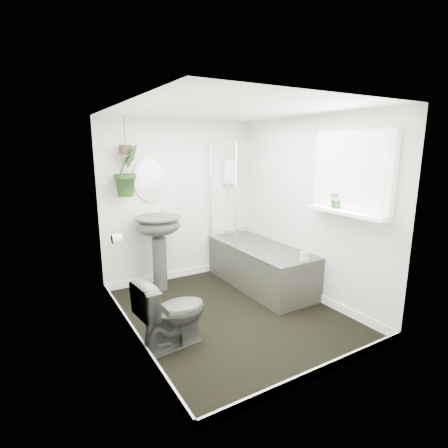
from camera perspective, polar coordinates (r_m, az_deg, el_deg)
floor at (r=4.27m, az=1.06°, el=-14.40°), size 2.30×2.80×0.02m
ceiling at (r=3.83m, az=1.21°, el=18.29°), size 2.30×2.80×0.02m
wall_back at (r=5.12m, az=-7.22°, el=3.72°), size 2.30×0.02×2.30m
wall_front at (r=2.82m, az=16.40°, el=-3.92°), size 2.30×0.02×2.30m
wall_left at (r=3.44m, az=-15.56°, el=-0.98°), size 0.02×2.80×2.30m
wall_right at (r=4.60m, az=13.53°, el=2.47°), size 0.02×2.80×2.30m
skirting at (r=4.25m, az=1.06°, el=-13.68°), size 2.30×2.80×0.10m
bathtub at (r=4.95m, az=5.95°, el=-6.82°), size 0.72×1.72×0.58m
bath_screen at (r=4.94m, az=-0.28°, el=5.03°), size 0.04×0.72×1.40m
shower_box at (r=5.38m, az=0.88°, el=8.53°), size 0.20×0.10×0.35m
oval_mirror at (r=4.88m, az=-12.02°, el=7.26°), size 0.46×0.03×0.62m
wall_sconce at (r=4.77m, az=-16.50°, el=5.69°), size 0.04×0.04×0.22m
toilet_roll_holder at (r=4.17m, az=-17.12°, el=-2.27°), size 0.11×0.11×0.11m
window_recess at (r=4.01m, az=20.17°, el=7.84°), size 0.08×1.00×0.90m
window_sill at (r=4.01m, az=19.08°, el=1.86°), size 0.18×1.00×0.04m
window_blinds at (r=3.98m, az=19.75°, el=7.84°), size 0.01×0.86×0.76m
toilet at (r=3.53m, az=-8.47°, el=-14.06°), size 0.72×0.46×0.70m
pedestal_sink at (r=4.83m, az=-10.50°, el=-4.68°), size 0.66×0.59×1.03m
sill_plant at (r=4.11m, az=17.93°, el=4.00°), size 0.21×0.18×0.22m
hanging_plant at (r=4.66m, az=-15.58°, el=8.36°), size 0.45×0.41×0.65m
soap_bottle at (r=4.30m, az=12.99°, el=-4.82°), size 0.10×0.10×0.17m
hanging_pot at (r=4.65m, az=-15.77°, el=11.61°), size 0.16×0.16×0.12m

